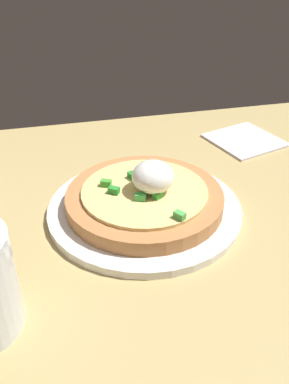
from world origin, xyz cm
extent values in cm
cube|color=tan|center=(0.00, 0.00, 1.10)|extent=(105.25, 64.33, 2.20)
cylinder|color=white|center=(-7.50, -2.03, 2.70)|extent=(24.17, 24.17, 1.01)
cylinder|color=#B67845|center=(-7.50, -2.03, 4.15)|extent=(19.51, 19.51, 1.89)
cylinder|color=#EBCA7B|center=(-7.50, -2.03, 5.31)|extent=(15.55, 15.55, 0.43)
ellipsoid|color=white|center=(-8.47, -1.72, 7.45)|extent=(5.12, 5.12, 3.83)
cube|color=#298E30|center=(-3.74, -2.19, 5.93)|extent=(1.51, 1.40, 0.80)
cube|color=#2F872E|center=(-8.48, -2.99, 5.93)|extent=(1.19, 1.48, 0.80)
cube|color=#338B34|center=(-8.62, -7.02, 5.93)|extent=(1.06, 1.43, 0.80)
cube|color=green|center=(-9.03, -4.40, 5.93)|extent=(1.47, 1.18, 0.80)
cube|color=green|center=(-6.51, -0.42, 5.93)|extent=(1.48, 1.21, 0.80)
cube|color=green|center=(-8.65, 0.41, 5.93)|extent=(1.51, 1.39, 0.80)
cube|color=green|center=(-3.08, -4.05, 5.93)|extent=(1.50, 1.26, 0.80)
cube|color=#4AAE50|center=(-9.87, 4.57, 5.93)|extent=(1.38, 1.51, 0.80)
cube|color=#268A2E|center=(-6.64, -5.01, 5.93)|extent=(1.22, 1.48, 0.80)
cube|color=white|center=(-28.58, -17.83, 2.40)|extent=(13.04, 13.04, 0.40)
camera|label=1|loc=(2.73, 39.99, 33.11)|focal=39.27mm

